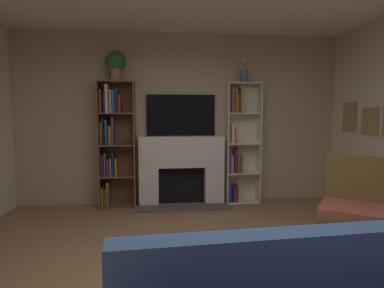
{
  "coord_description": "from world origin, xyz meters",
  "views": [
    {
      "loc": [
        -0.4,
        -2.51,
        1.48
      ],
      "look_at": [
        0.0,
        1.1,
        1.13
      ],
      "focal_mm": 30.18,
      "sensor_mm": 36.0,
      "label": 1
    }
  ],
  "objects_px": {
    "armchair": "(353,203)",
    "potted_plant": "(116,64)",
    "bookshelf_left": "(114,141)",
    "fireplace": "(182,168)",
    "tv": "(181,115)",
    "vase_with_flowers": "(244,75)",
    "bookshelf_right": "(239,144)"
  },
  "relations": [
    {
      "from": "bookshelf_right",
      "to": "bookshelf_left",
      "type": "bearing_deg",
      "value": -179.22
    },
    {
      "from": "fireplace",
      "to": "vase_with_flowers",
      "type": "relative_size",
      "value": 3.74
    },
    {
      "from": "fireplace",
      "to": "armchair",
      "type": "relative_size",
      "value": 1.46
    },
    {
      "from": "armchair",
      "to": "bookshelf_left",
      "type": "bearing_deg",
      "value": 145.31
    },
    {
      "from": "fireplace",
      "to": "vase_with_flowers",
      "type": "bearing_deg",
      "value": -1.02
    },
    {
      "from": "fireplace",
      "to": "vase_with_flowers",
      "type": "xyz_separation_m",
      "value": [
        1.01,
        -0.02,
        1.49
      ]
    },
    {
      "from": "fireplace",
      "to": "tv",
      "type": "distance_m",
      "value": 0.85
    },
    {
      "from": "potted_plant",
      "to": "tv",
      "type": "bearing_deg",
      "value": 6.77
    },
    {
      "from": "tv",
      "to": "bookshelf_left",
      "type": "bearing_deg",
      "value": -175.06
    },
    {
      "from": "vase_with_flowers",
      "to": "armchair",
      "type": "relative_size",
      "value": 0.39
    },
    {
      "from": "tv",
      "to": "potted_plant",
      "type": "height_order",
      "value": "potted_plant"
    },
    {
      "from": "bookshelf_right",
      "to": "potted_plant",
      "type": "bearing_deg",
      "value": -178.39
    },
    {
      "from": "potted_plant",
      "to": "fireplace",
      "type": "bearing_deg",
      "value": 1.07
    },
    {
      "from": "potted_plant",
      "to": "vase_with_flowers",
      "type": "xyz_separation_m",
      "value": [
        2.02,
        0.0,
        -0.14
      ]
    },
    {
      "from": "bookshelf_left",
      "to": "armchair",
      "type": "height_order",
      "value": "bookshelf_left"
    },
    {
      "from": "armchair",
      "to": "fireplace",
      "type": "bearing_deg",
      "value": 131.84
    },
    {
      "from": "tv",
      "to": "potted_plant",
      "type": "distance_m",
      "value": 1.29
    },
    {
      "from": "bookshelf_right",
      "to": "potted_plant",
      "type": "distance_m",
      "value": 2.33
    },
    {
      "from": "fireplace",
      "to": "bookshelf_right",
      "type": "height_order",
      "value": "bookshelf_right"
    },
    {
      "from": "bookshelf_right",
      "to": "potted_plant",
      "type": "relative_size",
      "value": 4.32
    },
    {
      "from": "fireplace",
      "to": "armchair",
      "type": "distance_m",
      "value": 2.58
    },
    {
      "from": "armchair",
      "to": "vase_with_flowers",
      "type": "bearing_deg",
      "value": 110.45
    },
    {
      "from": "potted_plant",
      "to": "bookshelf_left",
      "type": "bearing_deg",
      "value": 154.49
    },
    {
      "from": "bookshelf_right",
      "to": "armchair",
      "type": "xyz_separation_m",
      "value": [
        0.77,
        -1.96,
        -0.46
      ]
    },
    {
      "from": "armchair",
      "to": "potted_plant",
      "type": "bearing_deg",
      "value": 145.13
    },
    {
      "from": "tv",
      "to": "vase_with_flowers",
      "type": "relative_size",
      "value": 2.83
    },
    {
      "from": "fireplace",
      "to": "bookshelf_left",
      "type": "distance_m",
      "value": 1.16
    },
    {
      "from": "bookshelf_right",
      "to": "vase_with_flowers",
      "type": "xyz_separation_m",
      "value": [
        0.06,
        -0.05,
        1.12
      ]
    },
    {
      "from": "bookshelf_right",
      "to": "potted_plant",
      "type": "height_order",
      "value": "potted_plant"
    },
    {
      "from": "bookshelf_left",
      "to": "vase_with_flowers",
      "type": "bearing_deg",
      "value": -0.74
    },
    {
      "from": "tv",
      "to": "vase_with_flowers",
      "type": "height_order",
      "value": "vase_with_flowers"
    },
    {
      "from": "potted_plant",
      "to": "armchair",
      "type": "distance_m",
      "value": 3.75
    }
  ]
}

